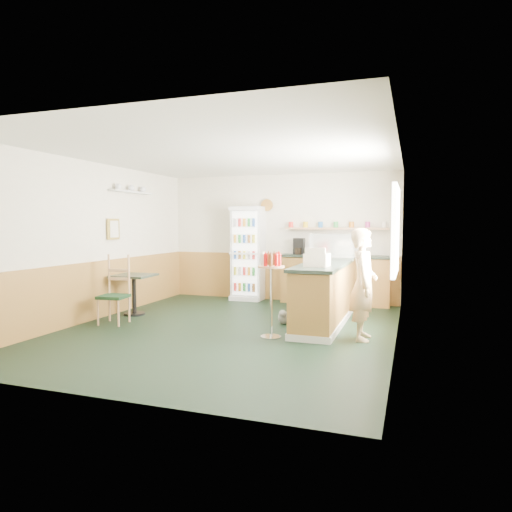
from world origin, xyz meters
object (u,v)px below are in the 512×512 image
at_px(display_case, 333,247).
at_px(cafe_table, 134,286).
at_px(drinks_fridge, 248,253).
at_px(shopkeeper, 363,284).
at_px(cash_register, 317,260).
at_px(condiment_stand, 271,281).
at_px(cafe_chair, 117,287).

distance_m(display_case, cafe_table, 3.64).
bearing_deg(drinks_fridge, shopkeeper, -44.82).
distance_m(drinks_fridge, cafe_table, 2.67).
height_order(cash_register, condiment_stand, condiment_stand).
bearing_deg(display_case, drinks_fridge, 150.60).
bearing_deg(drinks_fridge, cash_register, -51.39).
relative_size(drinks_fridge, shopkeeper, 1.27).
xyz_separation_m(drinks_fridge, condiment_stand, (1.45, -3.02, -0.18)).
xyz_separation_m(condiment_stand, cafe_table, (-2.83, 0.79, -0.31)).
bearing_deg(condiment_stand, cash_register, 40.87).
bearing_deg(display_case, condiment_stand, -106.78).
bearing_deg(shopkeeper, cafe_chair, 88.93).
distance_m(display_case, cash_register, 1.40).
bearing_deg(cafe_chair, condiment_stand, -9.89).
bearing_deg(display_case, shopkeeper, -65.90).
height_order(drinks_fridge, display_case, drinks_fridge).
relative_size(drinks_fridge, cash_register, 5.71).
relative_size(display_case, cafe_chair, 0.70).
distance_m(display_case, cafe_chair, 3.78).
bearing_deg(cash_register, drinks_fridge, 130.53).
relative_size(shopkeeper, cafe_table, 2.16).
bearing_deg(shopkeeper, condiment_stand, 100.32).
relative_size(drinks_fridge, cafe_table, 2.75).
bearing_deg(cafe_chair, cash_register, -0.88).
relative_size(cash_register, shopkeeper, 0.22).
relative_size(shopkeeper, condiment_stand, 1.30).
bearing_deg(cafe_chair, drinks_fridge, 59.21).
bearing_deg(condiment_stand, cafe_table, 164.34).
distance_m(display_case, condiment_stand, 2.01).
relative_size(cash_register, cafe_chair, 0.31).
height_order(cash_register, cafe_chair, cash_register).
height_order(cafe_table, cafe_chair, cafe_chair).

